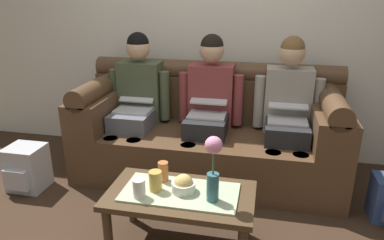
% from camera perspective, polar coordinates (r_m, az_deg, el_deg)
% --- Properties ---
extents(back_wall_patterned, '(6.00, 0.12, 2.90)m').
position_cam_1_polar(back_wall_patterned, '(3.45, 4.52, 18.10)').
color(back_wall_patterned, silver).
rests_on(back_wall_patterned, ground_plane).
extents(couch, '(2.23, 0.88, 0.96)m').
position_cam_1_polar(couch, '(3.16, 2.69, -2.15)').
color(couch, '#513823').
rests_on(couch, ground_plane).
extents(person_left, '(0.56, 0.67, 1.22)m').
position_cam_1_polar(person_left, '(3.22, -8.77, 3.51)').
color(person_left, '#595B66').
rests_on(person_left, ground_plane).
extents(person_middle, '(0.56, 0.67, 1.22)m').
position_cam_1_polar(person_middle, '(3.06, 2.76, 2.83)').
color(person_middle, '#232326').
rests_on(person_middle, ground_plane).
extents(person_right, '(0.56, 0.67, 1.22)m').
position_cam_1_polar(person_right, '(3.03, 15.03, 1.98)').
color(person_right, '#232326').
rests_on(person_right, ground_plane).
extents(coffee_table, '(0.90, 0.50, 0.41)m').
position_cam_1_polar(coffee_table, '(2.25, -1.88, -12.70)').
color(coffee_table, '#47331E').
rests_on(coffee_table, ground_plane).
extents(flower_vase, '(0.10, 0.10, 0.40)m').
position_cam_1_polar(flower_vase, '(2.03, 3.39, -7.21)').
color(flower_vase, '#336672').
rests_on(flower_vase, coffee_table).
extents(snack_bowl, '(0.15, 0.15, 0.12)m').
position_cam_1_polar(snack_bowl, '(2.20, -1.36, -10.32)').
color(snack_bowl, silver).
rests_on(snack_bowl, coffee_table).
extents(cup_near_left, '(0.07, 0.07, 0.13)m').
position_cam_1_polar(cup_near_left, '(2.31, -4.61, -8.18)').
color(cup_near_left, '#B26633').
rests_on(cup_near_left, coffee_table).
extents(cup_near_right, '(0.08, 0.08, 0.13)m').
position_cam_1_polar(cup_near_right, '(2.21, -5.85, -9.61)').
color(cup_near_right, gold).
rests_on(cup_near_right, coffee_table).
extents(cup_far_center, '(0.07, 0.07, 0.11)m').
position_cam_1_polar(cup_far_center, '(2.16, -8.43, -10.70)').
color(cup_far_center, white).
rests_on(cup_far_center, coffee_table).
extents(backpack_left, '(0.29, 0.30, 0.37)m').
position_cam_1_polar(backpack_left, '(3.26, -24.84, -6.97)').
color(backpack_left, '#B7B7BC').
rests_on(backpack_left, ground_plane).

